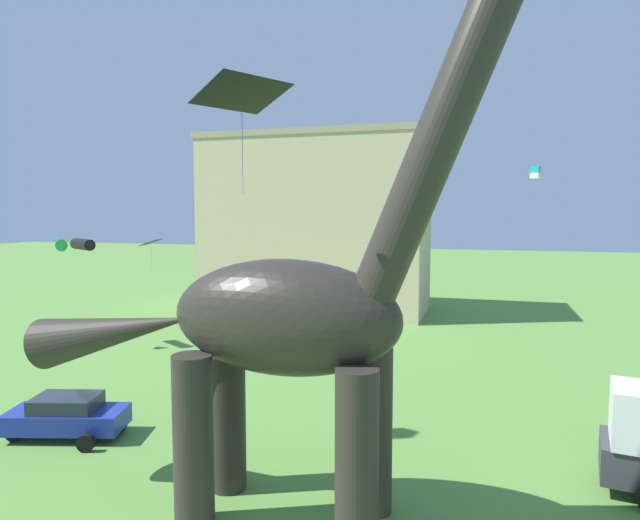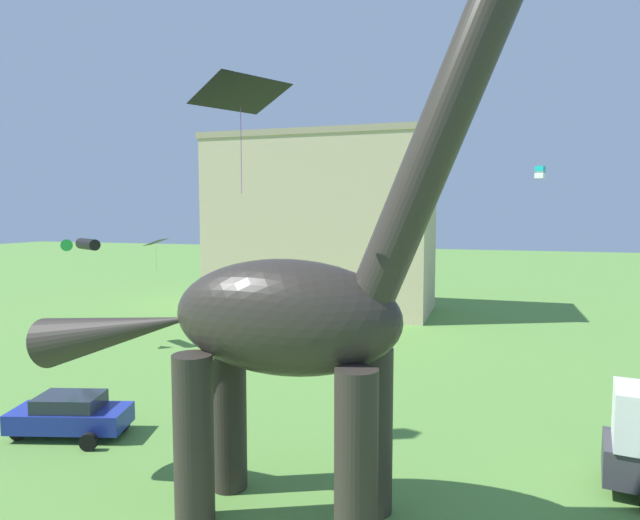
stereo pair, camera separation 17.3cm
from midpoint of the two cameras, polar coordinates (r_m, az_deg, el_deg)
name	(u,v)px [view 1 (the left image)]	position (r m, az deg, el deg)	size (l,w,h in m)	color
dinosaur_sculpture	(282,317)	(14.62, -4.31, -5.93)	(14.60, 3.09, 15.26)	#2D2823
parked_sedan_left	(67,416)	(23.06, -25.01, -14.43)	(4.52, 2.82, 1.55)	navy
person_strolling_adult	(195,388)	(25.21, -13.08, -12.79)	(0.41, 0.18, 1.08)	black
kite_far_right	(78,245)	(36.40, -23.99, 1.48)	(2.42, 2.51, 0.71)	black
kite_trailing	(242,94)	(12.01, -8.55, 16.68)	(1.99, 2.19, 2.30)	black
kite_mid_center	(535,172)	(32.79, 21.32, 8.47)	(0.59, 0.59, 0.66)	#19B2B7
kite_near_high	(151,242)	(39.17, -17.26, 1.76)	(1.59, 1.94, 2.18)	black
background_building_block	(317,223)	(46.60, -0.42, 3.84)	(18.62, 9.01, 14.77)	#CCB78E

